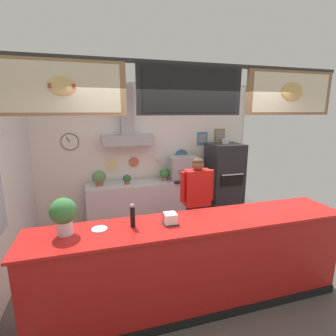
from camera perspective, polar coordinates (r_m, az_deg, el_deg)
The scene contains 14 objects.
ground_plane at distance 3.78m, azimuth 3.49°, elevation -24.55°, with size 5.64×5.64×0.00m, color #514C47.
back_wall_assembly at distance 5.15m, azimuth -4.72°, elevation 4.08°, with size 4.45×2.60×2.82m.
service_counter at distance 3.20m, azimuth 5.91°, elevation -20.50°, with size 3.65×0.65×1.07m.
back_prep_counter at distance 5.20m, azimuth -4.76°, elevation -8.06°, with size 2.30×0.53×0.91m.
pizza_oven at distance 5.44m, azimuth 12.33°, elevation -3.22°, with size 0.65×0.67×1.74m.
shop_worker at distance 4.13m, azimuth 6.44°, elevation -7.71°, with size 0.56×0.22×1.57m.
espresso_machine at distance 5.17m, azimuth 3.36°, elevation -0.07°, with size 0.55×0.47×0.48m.
potted_sage at distance 4.93m, azimuth -9.17°, elevation -2.42°, with size 0.16×0.16×0.19m.
potted_oregano at distance 4.95m, azimuth -15.17°, elevation -2.01°, with size 0.26×0.26×0.29m.
potted_rosemary at distance 5.13m, azimuth -0.75°, elevation -1.35°, with size 0.21×0.21×0.24m.
condiment_plate at distance 2.81m, azimuth -15.12°, elevation -13.06°, with size 0.16×0.16×0.01m.
napkin_holder at distance 2.84m, azimuth 0.50°, elevation -11.28°, with size 0.17×0.16×0.14m.
pepper_grinder at distance 2.76m, azimuth -7.93°, elevation -10.47°, with size 0.05×0.05×0.26m.
basil_vase at distance 2.75m, azimuth -22.32°, elevation -9.62°, with size 0.26×0.26×0.38m.
Camera 1 is at (-1.04, -2.82, 2.28)m, focal length 27.25 mm.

